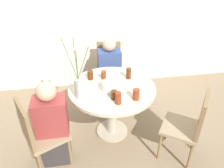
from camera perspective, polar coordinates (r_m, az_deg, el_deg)
name	(u,v)px	position (r m, az deg, el deg)	size (l,w,h in m)	color
ground_plane	(112,131)	(3.08, 0.00, -12.24)	(16.00, 16.00, 0.00)	#89755B
wall_back	(99,12)	(3.64, -3.50, 18.37)	(8.00, 0.05, 2.60)	silver
dining_table	(112,97)	(2.71, 0.00, -3.35)	(1.05, 1.05, 0.73)	beige
chair_left_flank	(109,67)	(3.55, -0.79, 4.44)	(0.44, 0.44, 0.90)	#9E896B
chair_right_flank	(38,132)	(2.46, -18.70, -11.90)	(0.53, 0.53, 0.90)	#9E896B
chair_far_back	(189,124)	(2.57, 19.54, -9.82)	(0.56, 0.56, 0.90)	#9E896B
birthday_cake	(112,86)	(2.54, -0.11, -0.57)	(0.23, 0.23, 0.15)	white
flower_vase	(78,81)	(2.36, -8.83, 0.83)	(0.33, 0.16, 0.74)	#9EB2AD
side_plate	(133,85)	(2.67, 5.59, -0.15)	(0.16, 0.16, 0.01)	white
drink_glass_0	(90,75)	(2.77, -5.69, 2.37)	(0.07, 0.07, 0.12)	#51280F
drink_glass_1	(136,94)	(2.40, 6.32, -2.71)	(0.08, 0.08, 0.13)	maroon
drink_glass_2	(114,95)	(2.39, 0.55, -2.84)	(0.07, 0.07, 0.10)	#51280F
drink_glass_3	(104,75)	(2.77, -2.19, 2.38)	(0.07, 0.07, 0.11)	maroon
drink_glass_4	(129,73)	(2.78, 4.37, 2.77)	(0.06, 0.06, 0.14)	#51280F
drink_glass_5	(118,98)	(2.31, 1.64, -3.69)	(0.07, 0.07, 0.14)	maroon
person_woman	(109,72)	(3.42, -0.68, 3.08)	(0.34, 0.24, 1.06)	#383333
person_guest	(53,127)	(2.49, -15.18, -10.78)	(0.34, 0.24, 1.06)	#383333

